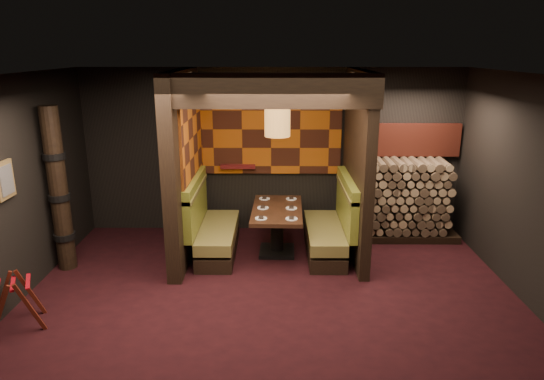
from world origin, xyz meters
The scene contains 21 objects.
floor centered at (0.00, 0.00, -0.01)m, with size 6.50×5.50×0.02m, color black.
ceiling centered at (0.00, 0.00, 2.86)m, with size 6.50×5.50×0.02m, color black.
wall_back centered at (0.00, 2.76, 1.43)m, with size 6.50×0.02×2.85m, color black.
wall_front centered at (0.00, -2.76, 1.43)m, with size 6.50×0.02×2.85m, color black.
partition_left centered at (-1.35, 1.65, 1.43)m, with size 0.20×2.20×2.85m, color black.
partition_right centered at (1.30, 1.70, 1.43)m, with size 0.15×2.10×2.85m, color black.
header_beam centered at (-0.02, 0.70, 2.63)m, with size 2.85×0.18×0.44m, color black.
tapa_back_panel centered at (-0.02, 2.71, 1.82)m, with size 2.40×0.06×1.55m, color #AE5210.
tapa_side_panel centered at (-1.23, 1.82, 1.85)m, with size 0.04×1.85×1.45m, color #AE5210.
lacquer_shelf centered at (-0.60, 2.65, 1.18)m, with size 0.60×0.12×0.07m, color #5D1618.
booth_bench_left centered at (-0.96, 1.65, 0.40)m, with size 0.68×1.60×1.14m.
booth_bench_right centered at (0.93, 1.65, 0.40)m, with size 0.68×1.60×1.14m.
dining_table centered at (0.08, 1.65, 0.51)m, with size 0.81×1.44×0.75m.
place_settings centered at (0.08, 1.65, 0.76)m, with size 0.65×1.16×0.03m.
pendant_lamp centered at (0.08, 1.60, 2.12)m, with size 0.38×0.38×0.96m.
framed_picture centered at (-3.22, 0.10, 1.62)m, with size 0.05×0.36×0.46m.
luggage_rack centered at (-2.97, -0.50, 0.33)m, with size 0.74×0.65×0.67m.
totem_column centered at (-3.05, 1.10, 1.19)m, with size 0.31×0.31×2.40m.
firewood_stack centered at (2.29, 2.35, 0.68)m, with size 1.73×0.70×1.36m.
mosaic_header centered at (2.29, 2.68, 1.64)m, with size 1.83×0.10×0.56m, color maroon.
bay_front_post centered at (1.39, 1.96, 1.43)m, with size 0.08×0.08×2.85m, color black.
Camera 1 is at (0.04, -5.51, 3.15)m, focal length 32.00 mm.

